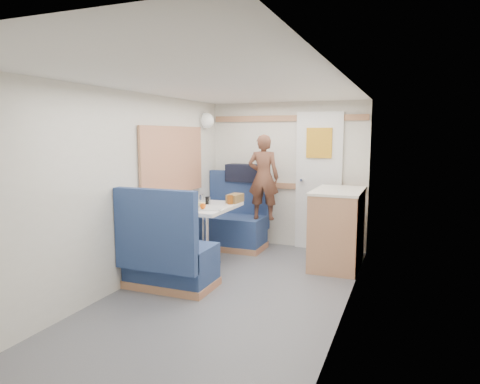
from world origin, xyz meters
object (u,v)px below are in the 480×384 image
at_px(wine_glass, 189,197).
at_px(beer_glass, 230,200).
at_px(tumbler_right, 208,201).
at_px(bread_loaf, 235,198).
at_px(bench_near, 168,260).
at_px(galley_counter, 337,227).
at_px(person, 263,177).
at_px(cheese_block, 200,204).
at_px(pepper_grinder, 207,201).
at_px(orange_fruit, 203,206).
at_px(tumbler_mid, 202,199).
at_px(tray, 211,208).
at_px(duffel_bag, 245,173).
at_px(dinette_table, 206,219).
at_px(bench_far, 233,226).
at_px(dome_light, 207,121).
at_px(tumbler_left, 181,202).

bearing_deg(wine_glass, beer_glass, 44.79).
relative_size(tumbler_right, bread_loaf, 0.40).
xyz_separation_m(bench_near, galley_counter, (1.47, 1.41, 0.17)).
bearing_deg(beer_glass, person, 66.37).
relative_size(person, cheese_block, 10.48).
height_order(pepper_grinder, bread_loaf, same).
relative_size(orange_fruit, tumbler_mid, 0.66).
bearing_deg(tray, duffel_bag, 93.55).
distance_m(cheese_block, beer_glass, 0.41).
distance_m(dinette_table, duffel_bag, 1.21).
xyz_separation_m(bench_far, beer_glass, (0.22, -0.64, 0.47)).
relative_size(duffel_bag, tray, 1.50).
height_order(tumbler_mid, beer_glass, beer_glass).
distance_m(orange_fruit, beer_glass, 0.53).
bearing_deg(bench_near, beer_glass, 78.44).
relative_size(bench_near, beer_glass, 9.66).
bearing_deg(bench_near, wine_glass, 101.48).
bearing_deg(bread_loaf, dome_light, 142.32).
bearing_deg(beer_glass, cheese_block, -126.59).
relative_size(dinette_table, bench_near, 0.88).
bearing_deg(pepper_grinder, wine_glass, -127.80).
bearing_deg(beer_glass, tray, -101.33).
bearing_deg(tray, cheese_block, 164.25).
bearing_deg(person, duffel_bag, -48.82).
xyz_separation_m(dinette_table, tumbler_left, (-0.23, -0.19, 0.21)).
relative_size(bench_near, tumbler_right, 10.37).
distance_m(dinette_table, tumbler_mid, 0.31).
bearing_deg(pepper_grinder, galley_counter, 18.87).
xyz_separation_m(dinette_table, duffel_bag, (0.07, 1.12, 0.46)).
distance_m(dome_light, orange_fruit, 1.59).
bearing_deg(wine_glass, tray, -1.10).
bearing_deg(tumbler_left, tumbler_right, 48.10).
bearing_deg(dome_light, beer_glass, -45.51).
bearing_deg(dome_light, tumbler_left, -81.01).
xyz_separation_m(tray, wine_glass, (-0.30, 0.01, 0.11)).
relative_size(tumbler_mid, bread_loaf, 0.40).
bearing_deg(bench_near, galley_counter, 43.94).
distance_m(bench_near, orange_fruit, 0.75).
bearing_deg(tumbler_right, bench_far, 90.20).
distance_m(galley_counter, tray, 1.51).
bearing_deg(dinette_table, galley_counter, 20.54).
distance_m(wine_glass, bread_loaf, 0.64).
height_order(person, tumbler_mid, person).
bearing_deg(duffel_bag, dome_light, -146.26).
relative_size(duffel_bag, tumbler_mid, 5.02).
bearing_deg(beer_glass, galley_counter, 14.59).
bearing_deg(bread_loaf, bench_far, 114.69).
height_order(wine_glass, pepper_grinder, wine_glass).
bearing_deg(dome_light, bench_far, 2.12).
xyz_separation_m(dome_light, beer_glass, (0.61, -0.62, -0.98)).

